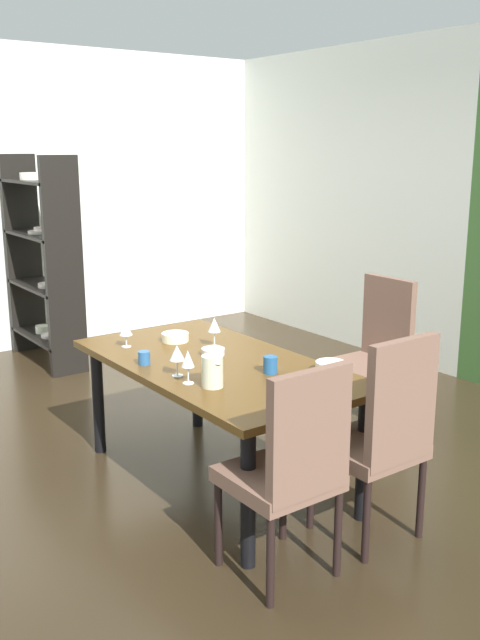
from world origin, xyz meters
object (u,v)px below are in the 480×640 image
(dining_table, at_px, (217,376))
(wine_glass_left, at_px, (126,330))
(chair_head_far, at_px, (375,350))
(wine_glass_rear, at_px, (188,360))
(wine_glass_east, at_px, (214,326))
(pitcher_front, at_px, (213,371))
(wine_glass_right, at_px, (177,353))
(chair_right_far, at_px, (382,432))
(display_shelf, at_px, (42,260))
(chair_right_near, at_px, (291,465))
(cup_corner, at_px, (144,358))
(serving_bowl_near_window, at_px, (331,367))
(cup_south, at_px, (270,365))
(serving_bowl_center, at_px, (213,352))
(serving_bowl_north, at_px, (175,337))

(dining_table, relative_size, wine_glass_left, 12.48)
(chair_head_far, bearing_deg, wine_glass_rear, 98.98)
(wine_glass_east, relative_size, pitcher_front, 1.10)
(wine_glass_right, height_order, pitcher_front, wine_glass_right)
(dining_table, xyz_separation_m, chair_right_far, (0.97, 0.28, -0.07))
(dining_table, xyz_separation_m, display_shelf, (-2.84, 0.11, 0.27))
(chair_right_near, relative_size, wine_glass_left, 7.10)
(wine_glass_left, relative_size, cup_corner, 1.90)
(serving_bowl_near_window, height_order, cup_south, cup_south)
(cup_corner, bearing_deg, wine_glass_right, 8.73)
(chair_right_near, bearing_deg, serving_bowl_near_window, 35.31)
(wine_glass_right, relative_size, cup_corner, 2.22)
(wine_glass_east, distance_m, wine_glass_rear, 0.68)
(wine_glass_rear, height_order, serving_bowl_center, wine_glass_rear)
(cup_south, height_order, pitcher_front, pitcher_front)
(chair_right_far, bearing_deg, wine_glass_right, 123.53)
(serving_bowl_north, bearing_deg, wine_glass_east, 27.09)
(cup_corner, xyz_separation_m, cup_south, (0.52, 0.46, 0.01))
(serving_bowl_near_window, distance_m, serving_bowl_center, 0.70)
(dining_table, relative_size, wine_glass_east, 9.95)
(dining_table, distance_m, chair_right_near, 1.01)
(chair_head_far, relative_size, wine_glass_rear, 6.00)
(wine_glass_left, bearing_deg, wine_glass_east, 54.35)
(wine_glass_right, distance_m, serving_bowl_center, 0.43)
(pitcher_front, bearing_deg, wine_glass_left, -179.25)
(chair_right_far, xyz_separation_m, chair_head_far, (-1.00, 1.01, -0.00))
(display_shelf, xyz_separation_m, wine_glass_left, (2.28, -0.37, -0.09))
(serving_bowl_north, bearing_deg, cup_south, 5.45)
(pitcher_front, bearing_deg, dining_table, 143.06)
(wine_glass_right, bearing_deg, serving_bowl_center, 120.08)
(wine_glass_right, bearing_deg, dining_table, 106.52)
(wine_glass_rear, xyz_separation_m, cup_corner, (-0.41, -0.02, -0.09))
(cup_corner, bearing_deg, chair_right_near, 3.57)
(dining_table, bearing_deg, cup_south, 18.47)
(wine_glass_rear, relative_size, pitcher_front, 1.07)
(chair_head_far, xyz_separation_m, cup_south, (0.36, -1.18, 0.20))
(wine_glass_left, relative_size, cup_south, 1.56)
(chair_right_near, bearing_deg, chair_head_far, 32.55)
(chair_right_far, bearing_deg, chair_right_near, 179.64)
(wine_glass_rear, xyz_separation_m, cup_south, (0.11, 0.44, -0.08))
(wine_glass_east, distance_m, cup_south, 0.60)
(display_shelf, height_order, serving_bowl_center, display_shelf)
(serving_bowl_near_window, xyz_separation_m, cup_south, (-0.17, -0.27, 0.02))
(wine_glass_rear, relative_size, serving_bowl_center, 1.29)
(wine_glass_east, relative_size, serving_bowl_north, 1.07)
(chair_right_near, relative_size, pitcher_front, 6.23)
(serving_bowl_near_window, relative_size, cup_south, 1.77)
(display_shelf, xyz_separation_m, wine_glass_right, (2.93, -0.41, -0.07))
(display_shelf, distance_m, serving_bowl_near_window, 3.36)
(chair_right_far, distance_m, serving_bowl_center, 1.13)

